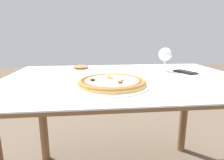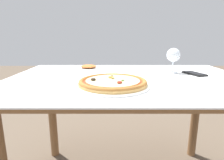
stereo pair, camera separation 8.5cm
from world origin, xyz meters
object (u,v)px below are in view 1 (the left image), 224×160
pizza_plate (112,83)px  wine_glass_far_left (165,55)px  cell_phone (185,72)px  side_plate (81,68)px  dining_table (124,92)px  fork (47,76)px

pizza_plate → wine_glass_far_left: size_ratio=2.18×
pizza_plate → cell_phone: bearing=29.0°
pizza_plate → cell_phone: (0.49, 0.27, -0.01)m
wine_glass_far_left → pizza_plate: bearing=-139.0°
pizza_plate → wine_glass_far_left: 0.51m
side_plate → dining_table: bearing=-46.0°
side_plate → cell_phone: bearing=-15.0°
dining_table → fork: (-0.44, 0.07, 0.09)m
wine_glass_far_left → cell_phone: (0.12, -0.05, -0.10)m
dining_table → pizza_plate: size_ratio=3.98×
fork → cell_phone: 0.84m
dining_table → cell_phone: bearing=12.2°
cell_phone → side_plate: bearing=165.0°
wine_glass_far_left → side_plate: wine_glass_far_left is taller
pizza_plate → side_plate: pizza_plate is taller
fork → dining_table: bearing=-9.1°
wine_glass_far_left → cell_phone: bearing=-25.1°
cell_phone → side_plate: size_ratio=0.88×
pizza_plate → wine_glass_far_left: bearing=41.0°
cell_phone → fork: bearing=-178.8°
cell_phone → side_plate: side_plate is taller
dining_table → pizza_plate: pizza_plate is taller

